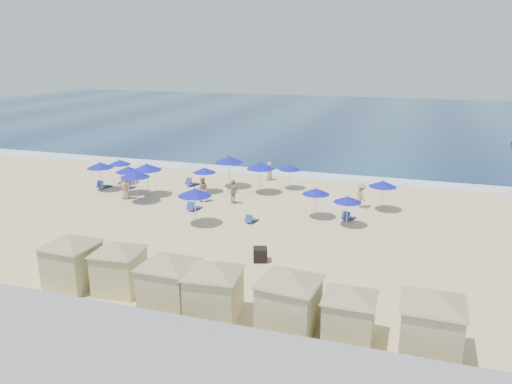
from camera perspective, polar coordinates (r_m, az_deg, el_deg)
ground at (r=31.94m, az=-5.96°, el=-4.16°), size 160.00×160.00×0.00m
ocean at (r=83.95m, az=9.56°, el=8.29°), size 160.00×80.00×0.06m
surf_line at (r=45.89m, az=1.89°, el=2.22°), size 160.00×2.50×0.08m
seawall at (r=21.24m, az=-21.38°, el=-14.23°), size 160.00×6.10×1.22m
trash_bin at (r=26.91m, az=0.49°, el=-7.17°), size 0.94×0.94×0.74m
cabana_0 at (r=25.32m, az=-20.37°, el=-6.63°), size 4.59×4.59×2.88m
cabana_1 at (r=24.16m, az=-15.44°, el=-7.51°), size 4.32×4.32×2.72m
cabana_2 at (r=22.04m, az=-9.95°, el=-9.25°), size 4.58×4.58×2.87m
cabana_3 at (r=21.09m, az=-4.87°, el=-10.29°), size 4.53×4.53×2.86m
cabana_4 at (r=20.17m, az=3.83°, el=-11.36°), size 4.70×4.70×2.96m
cabana_5 at (r=19.93m, az=10.65°, el=-12.76°), size 4.05×4.05×2.54m
cabana_6 at (r=19.69m, az=19.51°, el=-13.14°), size 4.65×4.65×2.92m
umbrella_0 at (r=41.64m, az=-17.40°, el=2.94°), size 2.10×2.10×2.39m
umbrella_1 at (r=40.05m, az=-14.41°, el=2.54°), size 2.01×2.01×2.29m
umbrella_2 at (r=43.36m, az=-15.33°, el=3.30°), size 1.88×1.88×2.14m
umbrella_3 at (r=37.60m, az=-13.66°, el=2.00°), size 2.19×2.19×2.49m
umbrella_4 at (r=40.69m, az=-3.08°, el=3.74°), size 2.37×2.37×2.70m
umbrella_5 at (r=39.41m, az=-5.91°, el=2.50°), size 1.84×1.84×2.10m
umbrella_6 at (r=32.01m, az=-7.02°, el=-0.02°), size 2.22×2.22×2.52m
umbrella_7 at (r=38.88m, az=0.52°, el=3.00°), size 2.25×2.25×2.56m
umbrella_8 at (r=33.44m, az=6.87°, el=0.08°), size 1.88×1.88×2.14m
umbrella_9 at (r=40.38m, az=3.85°, el=2.81°), size 1.80×1.80×2.05m
umbrella_10 at (r=35.81m, az=14.30°, el=0.92°), size 1.98×1.98×2.25m
umbrella_11 at (r=32.15m, az=10.43°, el=-0.82°), size 1.83×1.83×2.08m
umbrella_12 at (r=39.13m, az=-12.37°, el=2.82°), size 2.32×2.32×2.64m
beach_chair_0 at (r=42.70m, az=-17.07°, el=0.75°), size 0.83×1.38×0.71m
beach_chair_1 at (r=41.89m, az=-14.54°, el=0.62°), size 0.98×1.29×0.65m
beach_chair_2 at (r=41.92m, az=-7.34°, el=1.07°), size 1.10×1.50×0.75m
beach_chair_3 at (r=35.51m, az=-7.16°, el=-1.70°), size 0.82×1.35×0.69m
beach_chair_4 at (r=32.77m, az=-0.56°, el=-3.14°), size 0.74×1.20×0.61m
beach_chair_5 at (r=33.77m, az=10.47°, el=-2.79°), size 0.96×1.35×0.68m
beachgoer_0 at (r=42.31m, az=-14.37°, el=1.64°), size 0.67×0.50×1.66m
beachgoer_1 at (r=37.26m, az=-6.15°, el=0.30°), size 1.10×0.97×1.87m
beachgoer_2 at (r=36.63m, az=-2.59°, el=0.04°), size 1.14×0.89×1.80m
beachgoer_3 at (r=36.41m, az=11.94°, el=-0.41°), size 1.16×1.33×1.78m
beachgoer_4 at (r=43.25m, az=1.55°, el=2.42°), size 0.62×0.86×1.63m
beachgoer_5 at (r=38.99m, az=-14.72°, el=0.57°), size 1.05×0.83×1.88m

